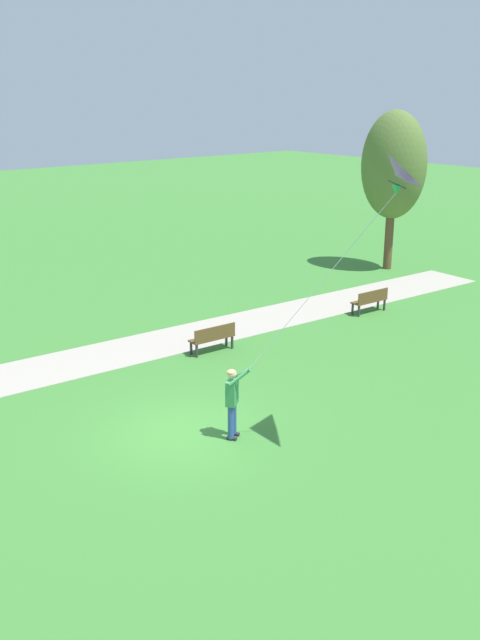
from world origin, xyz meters
TOP-DOWN VIEW (x-y plane):
  - ground_plane at (0.00, 0.00)m, footprint 120.00×120.00m
  - walkway_path at (-5.70, 2.00)m, footprint 4.27×32.09m
  - person_kite_flyer at (0.97, 0.75)m, footprint 0.62×0.55m
  - flying_kite at (3.63, 2.55)m, footprint 3.02×2.14m
  - park_bench_near_walkway at (-3.91, 3.90)m, footprint 0.53×1.52m
  - park_bench_far_walkway at (-3.50, 10.89)m, footprint 0.53×1.52m
  - tree_lakeside_far at (-7.53, 16.80)m, footprint 3.08×2.51m

SIDE VIEW (x-z plane):
  - ground_plane at x=0.00m, z-range 0.00..0.00m
  - walkway_path at x=-5.70m, z-range 0.00..0.02m
  - park_bench_near_walkway at x=-3.91m, z-range 0.07..0.95m
  - park_bench_far_walkway at x=-3.50m, z-range 0.07..0.95m
  - person_kite_flyer at x=0.97m, z-range 0.13..1.96m
  - tree_lakeside_far at x=-7.53m, z-range 1.13..8.19m
  - flying_kite at x=3.63m, z-range 3.78..8.64m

